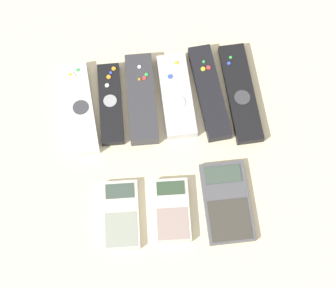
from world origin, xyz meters
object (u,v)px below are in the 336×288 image
(remote_1, at_px, (111,104))
(remote_4, at_px, (209,92))
(remote_5, at_px, (240,93))
(calculator_2, at_px, (227,202))
(remote_0, at_px, (81,108))
(remote_3, at_px, (176,96))
(calculator_1, at_px, (172,210))
(calculator_0, at_px, (121,215))
(remote_2, at_px, (141,98))

(remote_1, xyz_separation_m, remote_4, (0.20, -0.00, 0.00))
(remote_5, relative_size, calculator_2, 1.39)
(remote_0, bearing_deg, remote_3, -2.46)
(remote_0, bearing_deg, remote_5, -4.51)
(remote_4, distance_m, calculator_1, 0.25)
(remote_4, relative_size, remote_5, 0.96)
(remote_5, bearing_deg, calculator_0, -140.93)
(remote_0, height_order, remote_2, remote_2)
(remote_2, height_order, remote_3, remote_2)
(calculator_2, bearing_deg, remote_0, 139.61)
(remote_3, xyz_separation_m, calculator_1, (-0.04, -0.23, -0.00))
(remote_1, xyz_separation_m, calculator_2, (0.20, -0.23, -0.00))
(remote_0, bearing_deg, calculator_1, -59.92)
(remote_1, bearing_deg, remote_2, 2.35)
(remote_2, relative_size, calculator_1, 1.56)
(remote_0, bearing_deg, calculator_0, -79.16)
(remote_4, height_order, remote_5, remote_4)
(remote_0, bearing_deg, remote_1, 0.01)
(remote_3, bearing_deg, calculator_0, -120.30)
(remote_1, bearing_deg, remote_3, 1.76)
(remote_1, xyz_separation_m, remote_5, (0.26, -0.01, 0.00))
(remote_4, bearing_deg, remote_5, -10.81)
(remote_1, height_order, calculator_1, same)
(remote_2, height_order, calculator_0, remote_2)
(remote_5, bearing_deg, remote_4, 171.92)
(calculator_1, bearing_deg, remote_2, 101.31)
(remote_0, distance_m, remote_2, 0.12)
(calculator_1, bearing_deg, remote_3, 84.16)
(remote_1, relative_size, remote_3, 0.97)
(remote_3, xyz_separation_m, remote_4, (0.07, -0.00, 0.00))
(remote_3, bearing_deg, calculator_1, -99.53)
(remote_1, distance_m, remote_3, 0.13)
(remote_4, bearing_deg, remote_2, 175.70)
(remote_0, relative_size, calculator_1, 1.61)
(calculator_0, relative_size, calculator_2, 0.84)
(remote_1, height_order, remote_3, remote_3)
(remote_4, relative_size, calculator_1, 1.69)
(remote_3, height_order, calculator_1, remote_3)
(remote_2, distance_m, calculator_1, 0.23)
(remote_1, height_order, remote_4, remote_4)
(remote_1, relative_size, calculator_0, 1.32)
(remote_1, distance_m, remote_4, 0.20)
(remote_2, relative_size, calculator_0, 1.45)
(remote_2, relative_size, calculator_2, 1.22)
(remote_3, xyz_separation_m, calculator_2, (0.06, -0.23, -0.00))
(remote_1, relative_size, calculator_1, 1.42)
(calculator_0, bearing_deg, remote_0, 107.74)
(remote_1, bearing_deg, remote_5, -0.21)
(remote_4, bearing_deg, calculator_0, -134.88)
(calculator_0, bearing_deg, remote_3, 63.01)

